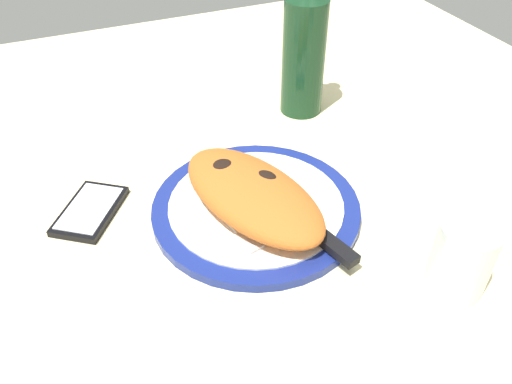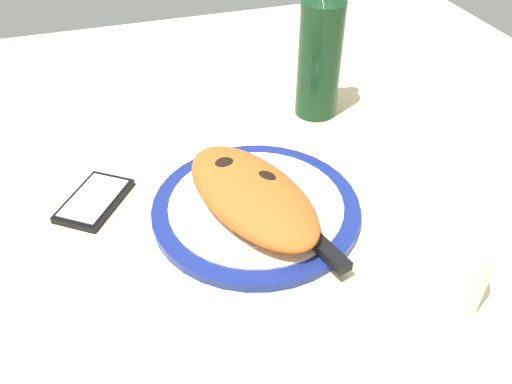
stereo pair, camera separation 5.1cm
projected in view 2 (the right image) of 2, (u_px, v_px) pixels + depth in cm
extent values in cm
cube|color=beige|center=(256.00, 220.00, 74.21)|extent=(150.00, 150.00, 3.00)
cylinder|color=navy|center=(256.00, 208.00, 72.81)|extent=(29.30, 29.30, 1.39)
cylinder|color=white|center=(256.00, 204.00, 72.27)|extent=(24.59, 24.59, 0.30)
ellipsoid|color=#C16023|center=(252.00, 194.00, 69.58)|extent=(27.33, 18.99, 5.23)
ellipsoid|color=black|center=(226.00, 164.00, 71.46)|extent=(4.24, 4.16, 1.11)
ellipsoid|color=black|center=(266.00, 178.00, 68.99)|extent=(4.03, 3.85, 1.11)
ellipsoid|color=black|center=(269.00, 192.00, 66.56)|extent=(2.28, 2.25, 0.59)
cube|color=silver|center=(213.00, 204.00, 71.76)|extent=(12.67, 3.93, 0.40)
cube|color=silver|center=(243.00, 240.00, 66.25)|extent=(4.41, 3.09, 0.40)
cube|color=silver|center=(272.00, 201.00, 72.23)|extent=(13.38, 5.15, 0.40)
cube|color=black|center=(323.00, 247.00, 64.75)|extent=(9.24, 4.35, 1.20)
cube|color=black|center=(94.00, 201.00, 74.37)|extent=(13.22, 12.21, 1.00)
cube|color=white|center=(94.00, 198.00, 74.00)|extent=(11.52, 10.58, 0.16)
cylinder|color=silver|center=(455.00, 272.00, 58.04)|extent=(7.02, 7.02, 9.89)
cylinder|color=silver|center=(451.00, 285.00, 59.39)|extent=(6.46, 6.46, 5.28)
cylinder|color=#14381E|center=(319.00, 60.00, 87.87)|extent=(7.46, 7.46, 20.20)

